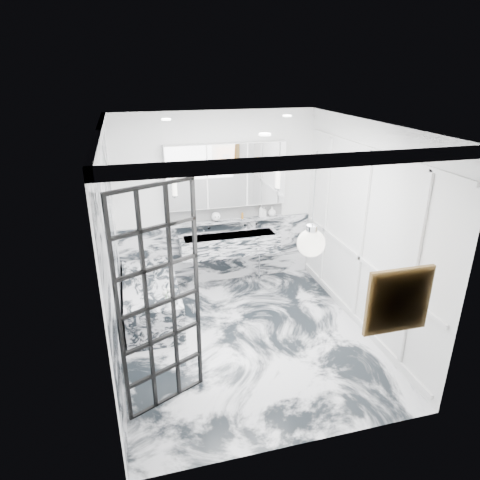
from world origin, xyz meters
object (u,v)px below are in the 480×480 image
object	(u,v)px
trough_sink	(230,244)
mirror_cabinet	(226,175)
crittall_door	(160,304)
bathtub	(151,299)

from	to	relation	value
trough_sink	mirror_cabinet	size ratio (longest dim) A/B	0.84
crittall_door	mirror_cabinet	xyz separation A→B (m)	(1.29, 2.59, 0.61)
trough_sink	bathtub	xyz separation A→B (m)	(-1.33, -0.66, -0.45)
mirror_cabinet	bathtub	distance (m)	2.20
trough_sink	mirror_cabinet	bearing A→B (deg)	90.00
bathtub	mirror_cabinet	bearing A→B (deg)	32.06
crittall_door	bathtub	distance (m)	1.99
bathtub	crittall_door	bearing A→B (deg)	-88.91
crittall_door	mirror_cabinet	bearing A→B (deg)	38.40
mirror_cabinet	bathtub	bearing A→B (deg)	-147.94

